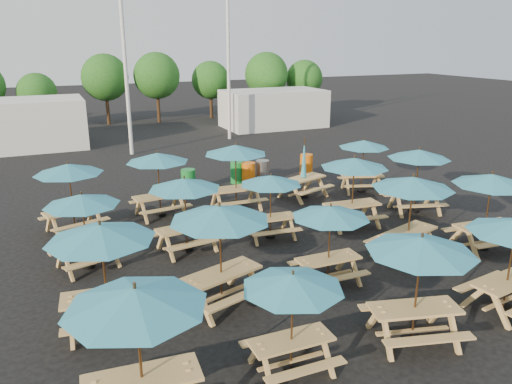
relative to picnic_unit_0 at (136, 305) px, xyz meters
name	(u,v)px	position (x,y,z in m)	size (l,w,h in m)	color
ground	(275,237)	(5.44, 6.29, -2.13)	(120.00, 120.00, 0.00)	black
picnic_unit_0	(136,305)	(0.00, 0.00, 0.00)	(2.45, 2.45, 2.45)	tan
picnic_unit_1	(101,238)	(-0.15, 3.06, -0.01)	(2.52, 2.52, 2.44)	tan
picnic_unit_2	(82,204)	(-0.25, 6.39, -0.26)	(2.50, 2.50, 2.15)	tan
picnic_unit_3	(69,172)	(-0.37, 9.40, -0.12)	(2.69, 2.69, 2.32)	tan
picnic_unit_4	(293,287)	(2.83, 0.15, -0.35)	(1.93, 1.93, 2.05)	tan
picnic_unit_5	(220,219)	(2.46, 3.04, 0.04)	(2.94, 2.94, 2.50)	tan
picnic_unit_6	(185,188)	(2.59, 6.44, -0.16)	(2.40, 2.40, 2.26)	tan
picnic_unit_7	(158,161)	(2.57, 9.79, -0.11)	(2.44, 2.44, 2.33)	tan
picnic_unit_8	(421,251)	(5.62, 0.01, -0.07)	(2.70, 2.70, 2.37)	tan
picnic_unit_9	(330,216)	(5.37, 2.97, -0.29)	(2.00, 2.00, 2.12)	tan
picnic_unit_10	(271,183)	(5.31, 6.36, -0.32)	(2.08, 2.08, 2.08)	tan
picnic_unit_11	(236,153)	(5.34, 9.41, 0.00)	(2.38, 2.38, 2.46)	tan
picnic_unit_13	(413,187)	(8.30, 3.42, -0.01)	(2.85, 2.85, 2.44)	tan
picnic_unit_14	(354,166)	(8.26, 6.21, -0.06)	(2.40, 2.40, 2.39)	tan
picnic_unit_15	(304,173)	(8.31, 9.66, -1.13)	(2.33, 2.18, 2.43)	tan
picnic_unit_17	(491,184)	(10.81, 2.97, -0.08)	(2.38, 2.38, 2.36)	tan
picnic_unit_18	(419,157)	(11.18, 6.48, -0.08)	(2.72, 2.72, 2.36)	tan
picnic_unit_19	(364,147)	(10.91, 9.40, -0.23)	(2.59, 2.59, 2.18)	tan
waste_bin_0	(188,181)	(4.33, 12.23, -1.66)	(0.59, 0.59, 0.95)	#17802F
waste_bin_1	(237,172)	(6.66, 12.65, -1.66)	(0.59, 0.59, 0.95)	#17802F
waste_bin_2	(249,173)	(7.05, 12.30, -1.66)	(0.59, 0.59, 0.95)	orange
waste_bin_3	(262,171)	(7.78, 12.45, -1.66)	(0.59, 0.59, 0.95)	gray
waste_bin_4	(306,164)	(10.15, 12.72, -1.66)	(0.59, 0.59, 0.95)	orange
mast_0	(123,40)	(3.44, 20.29, 3.87)	(0.20, 0.20, 12.00)	silver
mast_1	(228,40)	(9.94, 22.29, 3.87)	(0.20, 0.20, 12.00)	silver
event_tent_0	(10,125)	(-2.56, 24.29, -0.73)	(8.00, 4.00, 2.80)	silver
event_tent_1	(273,109)	(14.44, 25.29, -0.83)	(7.00, 4.00, 2.60)	silver
tree_2	(37,93)	(-0.95, 29.94, 0.49)	(2.59, 2.59, 3.93)	#382314
tree_3	(105,77)	(3.68, 31.01, 1.28)	(3.36, 3.36, 5.09)	#382314
tree_4	(157,76)	(7.33, 30.55, 1.33)	(3.41, 3.41, 5.17)	#382314
tree_5	(211,80)	(11.66, 30.96, 0.84)	(2.94, 2.94, 4.45)	#382314
tree_6	(266,74)	(15.67, 29.18, 1.30)	(3.38, 3.38, 5.13)	#382314
tree_7	(304,79)	(19.06, 29.21, 0.86)	(2.95, 2.95, 4.48)	#382314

